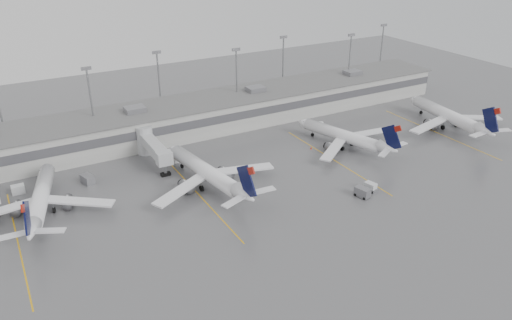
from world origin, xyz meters
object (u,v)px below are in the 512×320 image
jet_mid_left (209,173)px  jet_far_right (450,116)px  jet_far_left (40,199)px  jet_mid_right (346,136)px  baggage_tug (370,188)px

jet_mid_left → jet_far_right: size_ratio=0.98×
jet_far_left → jet_far_right: size_ratio=0.91×
jet_far_left → jet_mid_right: size_ratio=1.04×
jet_far_left → baggage_tug: 66.73m
jet_mid_left → baggage_tug: (29.12, -18.31, -2.64)m
jet_far_left → jet_mid_left: 33.49m
jet_far_left → baggage_tug: bearing=-7.1°
jet_mid_left → baggage_tug: size_ratio=10.47×
jet_mid_right → jet_far_right: 33.62m
jet_mid_left → baggage_tug: bearing=-40.9°
jet_far_right → jet_far_left: bearing=-176.1°
jet_mid_right → baggage_tug: bearing=-131.9°
jet_far_left → jet_mid_right: jet_far_left is taller
jet_far_right → jet_mid_right: bearing=-177.7°
jet_mid_left → jet_mid_right: (38.68, 2.14, -0.28)m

